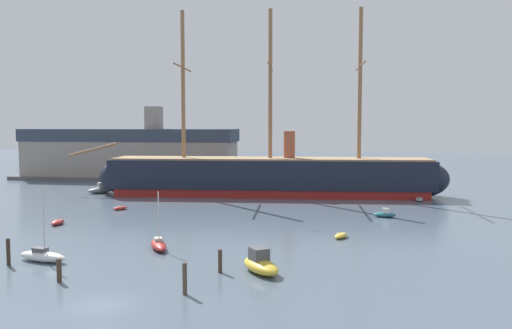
% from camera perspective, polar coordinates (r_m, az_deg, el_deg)
% --- Properties ---
extents(ground_plane, '(400.00, 400.00, 0.00)m').
position_cam_1_polar(ground_plane, '(38.12, -16.50, -14.51)').
color(ground_plane, '#4C5B6B').
extents(tall_ship, '(65.57, 15.30, 31.52)m').
position_cam_1_polar(tall_ship, '(89.64, 1.54, -1.23)').
color(tall_ship, maroon).
rests_on(tall_ship, ground).
extents(sailboat_foreground_left, '(5.14, 2.50, 6.42)m').
position_cam_1_polar(sailboat_foreground_left, '(51.09, -22.23, -9.17)').
color(sailboat_foreground_left, silver).
rests_on(sailboat_foreground_left, ground).
extents(motorboat_foreground_right, '(4.46, 5.12, 2.04)m').
position_cam_1_polar(motorboat_foreground_right, '(43.95, 0.50, -10.80)').
color(motorboat_foreground_right, gold).
rests_on(motorboat_foreground_right, ground).
extents(sailboat_near_centre, '(3.28, 4.51, 5.75)m').
position_cam_1_polar(sailboat_near_centre, '(52.75, -10.57, -8.55)').
color(sailboat_near_centre, '#B22D28').
rests_on(sailboat_near_centre, ground).
extents(dinghy_mid_left, '(1.25, 2.63, 0.61)m').
position_cam_1_polar(dinghy_mid_left, '(68.64, -20.79, -5.90)').
color(dinghy_mid_left, '#B22D28').
rests_on(dinghy_mid_left, ground).
extents(dinghy_mid_right, '(1.85, 2.54, 0.55)m').
position_cam_1_polar(dinghy_mid_right, '(57.58, 9.24, -7.65)').
color(dinghy_mid_right, gold).
rests_on(dinghy_mid_right, ground).
extents(dinghy_alongside_bow, '(2.04, 2.36, 0.52)m').
position_cam_1_polar(dinghy_alongside_bow, '(77.63, -14.57, -4.61)').
color(dinghy_alongside_bow, '#B22D28').
rests_on(dinghy_alongside_bow, ground).
extents(motorboat_alongside_stern, '(3.01, 1.47, 1.22)m').
position_cam_1_polar(motorboat_alongside_stern, '(71.32, 13.84, -5.26)').
color(motorboat_alongside_stern, '#236670').
rests_on(motorboat_alongside_stern, ground).
extents(motorboat_far_left, '(4.46, 4.57, 1.89)m').
position_cam_1_polar(motorboat_far_left, '(97.17, -16.57, -2.62)').
color(motorboat_far_left, gray).
rests_on(motorboat_far_left, ground).
extents(dinghy_far_right, '(1.52, 2.81, 0.63)m').
position_cam_1_polar(dinghy_far_right, '(87.26, 17.34, -3.65)').
color(dinghy_far_right, gray).
rests_on(dinghy_far_right, ground).
extents(motorboat_distant_centre, '(2.18, 3.31, 1.29)m').
position_cam_1_polar(motorboat_distant_centre, '(99.31, -0.40, -2.41)').
color(motorboat_distant_centre, silver).
rests_on(motorboat_distant_centre, ground).
extents(mooring_piling_nearest, '(0.33, 0.33, 2.36)m').
position_cam_1_polar(mooring_piling_nearest, '(50.81, -25.37, -8.60)').
color(mooring_piling_nearest, '#382B1E').
rests_on(mooring_piling_nearest, ground).
extents(mooring_piling_left_pair, '(0.38, 0.38, 1.83)m').
position_cam_1_polar(mooring_piling_left_pair, '(44.17, -20.65, -10.74)').
color(mooring_piling_left_pair, '#423323').
rests_on(mooring_piling_left_pair, ground).
extents(mooring_piling_right_pair, '(0.33, 0.33, 2.32)m').
position_cam_1_polar(mooring_piling_right_pair, '(38.80, -7.77, -12.23)').
color(mooring_piling_right_pair, '#4C3D2D').
rests_on(mooring_piling_right_pair, ground).
extents(mooring_piling_midwater, '(0.34, 0.34, 1.93)m').
position_cam_1_polar(mooring_piling_midwater, '(44.00, -3.93, -10.45)').
color(mooring_piling_midwater, '#423323').
rests_on(mooring_piling_midwater, ground).
extents(dockside_warehouse_left, '(51.71, 12.43, 16.12)m').
position_cam_1_polar(dockside_warehouse_left, '(119.81, -13.60, 1.10)').
color(dockside_warehouse_left, '#565659').
rests_on(dockside_warehouse_left, ground).
extents(seagull_in_flight, '(1.22, 0.47, 0.14)m').
position_cam_1_polar(seagull_in_flight, '(67.05, 0.93, 2.53)').
color(seagull_in_flight, silver).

